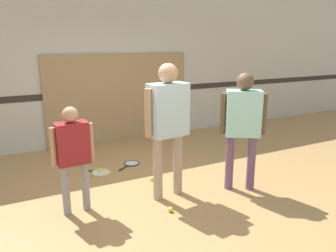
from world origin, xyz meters
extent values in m
plane|color=#A87F4C|center=(0.00, 0.00, 0.00)|extent=(16.00, 16.00, 0.00)
cube|color=beige|center=(0.00, 2.82, 1.60)|extent=(16.00, 0.06, 3.20)
cube|color=#2D2823|center=(0.00, 2.78, 1.02)|extent=(16.00, 0.01, 0.12)
cube|color=#9E7F56|center=(0.48, 2.76, 0.90)|extent=(3.00, 0.05, 1.80)
cylinder|color=tan|center=(0.01, -0.04, 0.43)|extent=(0.12, 0.12, 0.85)
cylinder|color=tan|center=(0.33, 0.00, 0.43)|extent=(0.12, 0.12, 0.85)
cube|color=silver|center=(0.17, -0.02, 1.19)|extent=(0.53, 0.33, 0.68)
sphere|color=tan|center=(0.17, -0.02, 1.65)|extent=(0.25, 0.25, 0.25)
cylinder|color=tan|center=(-0.12, -0.06, 1.18)|extent=(0.09, 0.09, 0.60)
cylinder|color=tan|center=(0.47, 0.01, 1.18)|extent=(0.09, 0.09, 0.60)
cylinder|color=gray|center=(-1.14, 0.09, 0.32)|extent=(0.09, 0.09, 0.63)
cylinder|color=gray|center=(-0.90, 0.10, 0.32)|extent=(0.09, 0.09, 0.63)
cube|color=maroon|center=(-1.02, 0.10, 0.88)|extent=(0.38, 0.22, 0.50)
sphere|color=tan|center=(-1.02, 0.10, 1.22)|extent=(0.18, 0.18, 0.18)
cylinder|color=tan|center=(-1.23, 0.08, 0.88)|extent=(0.07, 0.07, 0.45)
cylinder|color=tan|center=(-0.80, 0.11, 0.88)|extent=(0.07, 0.07, 0.45)
cylinder|color=#6B4C70|center=(1.30, -0.36, 0.39)|extent=(0.11, 0.11, 0.79)
cylinder|color=#6B4C70|center=(1.05, -0.21, 0.39)|extent=(0.11, 0.11, 0.79)
cube|color=#99D8D1|center=(1.18, -0.29, 1.10)|extent=(0.52, 0.45, 0.62)
sphere|color=brown|center=(1.18, -0.29, 1.52)|extent=(0.23, 0.23, 0.23)
cylinder|color=brown|center=(1.41, -0.43, 1.09)|extent=(0.08, 0.08, 0.56)
cylinder|color=brown|center=(0.95, -0.14, 1.09)|extent=(0.08, 0.08, 0.56)
torus|color=#C6D838|center=(-0.42, 1.16, 0.01)|extent=(0.44, 0.44, 0.02)
cylinder|color=silver|center=(-0.42, 1.16, 0.01)|extent=(0.27, 0.27, 0.01)
cylinder|color=black|center=(-0.59, 1.34, 0.01)|extent=(0.16, 0.16, 0.02)
sphere|color=black|center=(-0.66, 1.41, 0.01)|extent=(0.03, 0.03, 0.03)
torus|color=#28282D|center=(0.16, 1.32, 0.01)|extent=(0.37, 0.37, 0.02)
cylinder|color=silver|center=(0.16, 1.32, 0.01)|extent=(0.23, 0.23, 0.01)
cylinder|color=black|center=(-0.04, 1.18, 0.01)|extent=(0.21, 0.16, 0.02)
sphere|color=black|center=(-0.13, 1.11, 0.01)|extent=(0.03, 0.03, 0.03)
sphere|color=#CCE038|center=(0.00, -0.43, 0.03)|extent=(0.07, 0.07, 0.07)
sphere|color=#CCE038|center=(-0.42, 1.21, 0.03)|extent=(0.07, 0.07, 0.07)
sphere|color=#CCE038|center=(0.19, 0.52, 0.03)|extent=(0.07, 0.07, 0.07)
sphere|color=#CCE038|center=(-0.79, 0.64, 0.03)|extent=(0.07, 0.07, 0.07)
camera|label=1|loc=(-1.68, -3.65, 2.03)|focal=35.00mm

